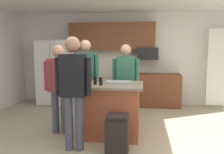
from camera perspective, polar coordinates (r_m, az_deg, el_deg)
The scene contains 17 objects.
floor at distance 4.31m, azimuth 0.58°, elevation -14.83°, with size 7.04×7.04×0.00m, color #B7A88E.
back_wall at distance 6.79m, azimuth 3.55°, elevation 4.56°, with size 6.40×0.10×2.60m, color white.
cabinet_run_upper at distance 6.63m, azimuth -0.04°, elevation 9.92°, with size 2.40×0.38×0.75m.
cabinet_run_lower at distance 6.55m, azimuth 8.53°, elevation -3.10°, with size 1.80×0.63×0.90m.
refrigerator at distance 6.85m, azimuth -13.68°, elevation 1.15°, with size 0.92×0.76×1.83m.
microwave_over_range at distance 6.46m, azimuth 8.70°, elevation 5.69°, with size 0.56×0.40×0.32m, color black.
kitchen_island at distance 4.32m, azimuth -0.54°, elevation -7.92°, with size 1.20×0.92×0.96m.
person_elder_center at distance 4.97m, azimuth 3.35°, elevation -0.22°, with size 0.57×0.22×1.68m.
person_host_foreground at distance 3.63m, azimuth -9.49°, elevation -2.03°, with size 0.57×0.24×1.78m.
person_guest_right at distance 4.43m, azimuth -12.87°, elevation -1.49°, with size 0.57×0.22×1.66m.
person_guest_left at distance 4.94m, azimuth -6.47°, elevation 0.42°, with size 0.57×0.23×1.78m.
glass_stout_tall at distance 4.08m, azimuth -2.75°, elevation -1.04°, with size 0.06×0.06×0.14m.
mug_ceramic_white at distance 4.50m, azimuth -3.70°, elevation -0.48°, with size 0.13×0.08×0.10m.
glass_dark_ale at distance 4.46m, azimuth -5.43°, elevation -0.29°, with size 0.07×0.07×0.15m.
glass_pilsner at distance 4.17m, azimuth -4.17°, elevation -0.80°, with size 0.06×0.06×0.15m.
serving_tray at distance 4.26m, azimuth 1.63°, elevation -1.32°, with size 0.44×0.30×0.04m.
trash_bin at distance 3.65m, azimuth 1.31°, elevation -13.89°, with size 0.34×0.34×0.61m.
Camera 1 is at (0.49, -3.96, 1.62)m, focal length 37.28 mm.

